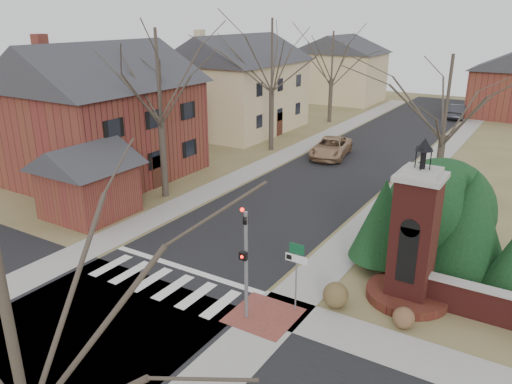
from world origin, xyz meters
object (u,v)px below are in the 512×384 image
Objects in this scene: sign_post at (296,264)px; distant_car at (457,111)px; traffic_signal_pole at (246,255)px; pickup_truck at (331,148)px; brick_gate_monument at (413,249)px.

sign_post is 42.10m from distant_car.
distant_car is at bearing 91.19° from traffic_signal_pole.
traffic_signal_pole is 22.97m from pickup_truck.
traffic_signal_pole is at bearing 86.63° from distant_car.
brick_gate_monument is (4.70, 4.42, -0.42)m from traffic_signal_pole.
pickup_truck is (-6.24, 22.03, -1.84)m from traffic_signal_pole.
pickup_truck is (-7.53, 20.62, -1.20)m from sign_post.
distant_car is (5.34, 21.41, 0.00)m from pickup_truck.
sign_post is 0.42× the size of brick_gate_monument.
distant_car is at bearing 92.99° from sign_post.
traffic_signal_pole is 0.69× the size of brick_gate_monument.
brick_gate_monument reaches higher than traffic_signal_pole.
brick_gate_monument reaches higher than sign_post.
sign_post is 0.60× the size of distant_car.
traffic_signal_pole is 2.02m from sign_post.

